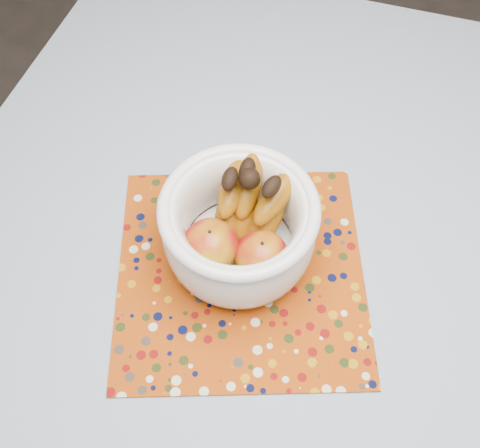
{
  "coord_description": "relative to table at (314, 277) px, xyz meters",
  "views": [
    {
      "loc": [
        0.01,
        -0.46,
        1.56
      ],
      "look_at": [
        -0.12,
        -0.04,
        0.85
      ],
      "focal_mm": 42.0,
      "sensor_mm": 36.0,
      "label": 1
    }
  ],
  "objects": [
    {
      "name": "placemat",
      "position": [
        -0.11,
        -0.07,
        0.09
      ],
      "size": [
        0.49,
        0.49,
        0.0
      ],
      "primitive_type": "cube",
      "rotation": [
        0.0,
        0.0,
        0.32
      ],
      "color": "#963808",
      "rests_on": "tablecloth"
    },
    {
      "name": "table",
      "position": [
        0.0,
        0.0,
        0.0
      ],
      "size": [
        1.2,
        1.2,
        0.75
      ],
      "color": "brown",
      "rests_on": "ground"
    },
    {
      "name": "fruit_bowl",
      "position": [
        -0.12,
        -0.03,
        0.17
      ],
      "size": [
        0.23,
        0.24,
        0.17
      ],
      "color": "white",
      "rests_on": "placemat"
    },
    {
      "name": "tablecloth",
      "position": [
        0.0,
        0.0,
        0.08
      ],
      "size": [
        1.32,
        1.32,
        0.01
      ],
      "primitive_type": "cube",
      "color": "slate",
      "rests_on": "table"
    }
  ]
}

